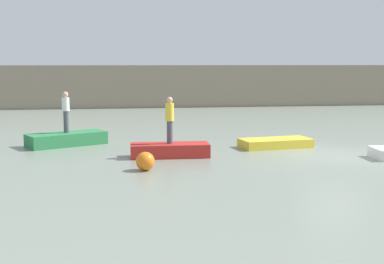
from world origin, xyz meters
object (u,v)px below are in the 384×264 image
(rowboat_red, at_px, (170,150))
(mooring_buoy, at_px, (145,161))
(person_yellow_shirt, at_px, (170,118))
(rowboat_green, at_px, (67,139))
(person_white_shirt, at_px, (66,110))
(rowboat_yellow, at_px, (275,143))

(rowboat_red, height_order, mooring_buoy, mooring_buoy)
(person_yellow_shirt, bearing_deg, rowboat_green, 140.76)
(mooring_buoy, bearing_deg, person_yellow_shirt, 65.94)
(person_yellow_shirt, distance_m, person_white_shirt, 5.30)
(rowboat_green, relative_size, person_white_shirt, 1.88)
(rowboat_red, relative_size, person_yellow_shirt, 1.68)
(rowboat_red, distance_m, mooring_buoy, 2.61)
(rowboat_yellow, bearing_deg, person_yellow_shirt, -170.26)
(person_yellow_shirt, bearing_deg, rowboat_yellow, 18.56)
(rowboat_green, bearing_deg, mooring_buoy, -89.60)
(rowboat_red, bearing_deg, rowboat_yellow, 19.83)
(rowboat_red, height_order, rowboat_yellow, rowboat_red)
(rowboat_green, xyz_separation_m, person_yellow_shirt, (4.10, -3.35, 1.21))
(mooring_buoy, bearing_deg, rowboat_red, 65.94)
(rowboat_yellow, relative_size, person_white_shirt, 1.68)
(rowboat_green, bearing_deg, person_yellow_shirt, -66.77)
(rowboat_red, xyz_separation_m, mooring_buoy, (-1.06, -2.38, 0.06))
(rowboat_red, xyz_separation_m, rowboat_yellow, (4.62, 1.55, -0.07))
(rowboat_green, distance_m, rowboat_red, 5.30)
(person_yellow_shirt, height_order, person_white_shirt, person_white_shirt)
(rowboat_green, xyz_separation_m, mooring_buoy, (3.04, -5.73, 0.04))
(rowboat_yellow, distance_m, person_yellow_shirt, 5.05)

